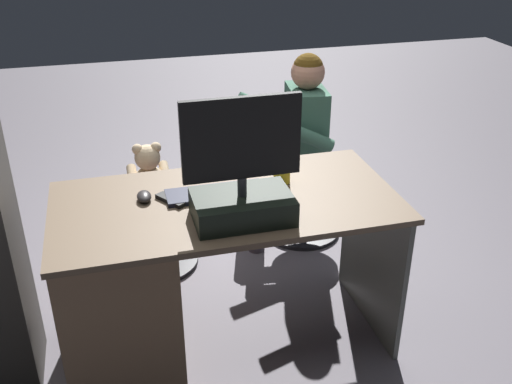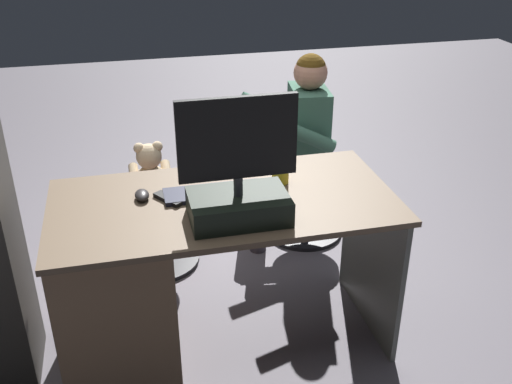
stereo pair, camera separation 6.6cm
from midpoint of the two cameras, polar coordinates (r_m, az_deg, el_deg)
The scene contains 11 objects.
ground_plane at distance 3.17m, azimuth -4.52°, elevation -10.07°, with size 10.00×10.00×0.00m, color slate.
desk at distance 2.63m, azimuth -11.69°, elevation -8.57°, with size 1.45×0.73×0.76m.
monitor at distance 2.28m, azimuth -2.18°, elevation 0.37°, with size 0.46×0.25×0.50m.
keyboard at distance 2.52m, azimuth -4.68°, elevation -0.07°, with size 0.42×0.14×0.02m, color black.
computer_mouse at distance 2.51m, azimuth -11.50°, elevation -0.42°, with size 0.06×0.10×0.04m, color #2A2627.
cup at distance 2.60m, azimuth 1.80°, elevation 1.97°, with size 0.07×0.07×0.10m, color yellow.
tv_remote at distance 2.48m, azimuth -8.98°, elevation -0.77°, with size 0.04×0.15×0.02m, color black.
office_chair_teddy at distance 3.35m, azimuth -10.41°, elevation -3.29°, with size 0.47×0.47×0.43m.
teddy_bear at distance 3.21m, azimuth -10.90°, elevation 1.79°, with size 0.22×0.23×0.32m.
visitor_chair at distance 3.61m, azimuth 4.02°, elevation -0.48°, with size 0.47×0.47×0.43m.
person at distance 3.41m, azimuth 3.10°, elevation 5.48°, with size 0.52×0.52×1.13m.
Camera 1 is at (0.44, 2.49, 1.92)m, focal length 41.38 mm.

